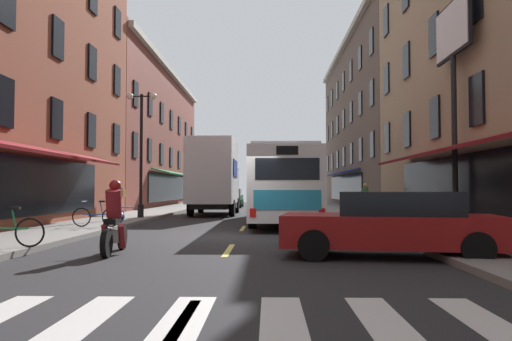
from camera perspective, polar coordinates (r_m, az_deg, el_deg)
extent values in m
cube|color=#28282B|center=(15.35, -2.11, -7.77)|extent=(34.80, 80.00, 0.10)
cube|color=#DBCC4C|center=(5.52, -8.85, -17.30)|extent=(0.14, 2.40, 0.01)
cube|color=#DBCC4C|center=(11.87, -3.17, -9.15)|extent=(0.14, 2.40, 0.01)
cube|color=#DBCC4C|center=(18.32, -1.53, -6.69)|extent=(0.14, 2.40, 0.01)
cube|color=#DBCC4C|center=(24.80, -0.75, -5.51)|extent=(0.14, 2.40, 0.01)
cube|color=#DBCC4C|center=(31.29, -0.30, -4.81)|extent=(0.14, 2.40, 0.01)
cube|color=#DBCC4C|center=(37.78, 0.00, -4.36)|extent=(0.14, 2.40, 0.01)
cube|color=#DBCC4C|center=(44.28, 0.21, -4.04)|extent=(0.14, 2.40, 0.01)
cube|color=#DBCC4C|center=(50.77, 0.37, -3.80)|extent=(0.14, 2.40, 0.01)
cube|color=silver|center=(5.81, -20.05, -16.42)|extent=(0.50, 2.80, 0.01)
cube|color=silver|center=(5.52, -8.85, -17.30)|extent=(0.50, 2.80, 0.01)
cube|color=silver|center=(5.44, 3.20, -17.55)|extent=(0.50, 2.80, 0.01)
cube|color=silver|center=(5.58, 15.09, -17.08)|extent=(0.50, 2.80, 0.01)
cube|color=silver|center=(5.93, 25.90, -16.04)|extent=(0.50, 2.80, 0.01)
cube|color=gray|center=(16.76, -22.83, -6.71)|extent=(3.00, 80.00, 0.14)
cube|color=gray|center=(16.09, 19.52, -6.96)|extent=(3.00, 80.00, 0.14)
cube|color=black|center=(17.36, -27.15, -1.59)|extent=(0.10, 16.00, 2.10)
cube|color=maroon|center=(17.08, -24.99, 2.41)|extent=(1.38, 14.93, 0.44)
cube|color=black|center=(17.57, -27.00, 7.08)|extent=(0.10, 1.00, 1.60)
cube|color=black|center=(20.96, -22.02, 5.53)|extent=(0.10, 1.00, 1.60)
cube|color=black|center=(24.48, -18.46, 4.40)|extent=(0.10, 1.00, 1.60)
cube|color=black|center=(28.07, -15.81, 3.54)|extent=(0.10, 1.00, 1.60)
cube|color=black|center=(18.35, -26.82, 17.00)|extent=(0.10, 1.00, 1.60)
cube|color=black|center=(21.62, -21.90, 13.97)|extent=(0.10, 1.00, 1.60)
cube|color=black|center=(25.04, -18.37, 11.69)|extent=(0.10, 1.00, 1.60)
cube|color=black|center=(28.56, -15.74, 9.94)|extent=(0.10, 1.00, 1.60)
cube|color=black|center=(29.40, -15.68, 16.05)|extent=(0.10, 1.00, 1.60)
cube|color=brown|center=(43.91, -14.93, 3.65)|extent=(8.00, 26.57, 11.69)
cube|color=#B2AD9E|center=(43.84, -9.62, 10.90)|extent=(0.44, 26.07, 0.40)
cube|color=black|center=(42.72, -9.78, -2.00)|extent=(0.10, 16.00, 2.10)
cube|color=#1E6638|center=(42.61, -8.83, -0.39)|extent=(1.38, 14.93, 0.44)
cube|color=black|center=(31.71, -13.77, 2.87)|extent=(0.10, 1.00, 1.60)
cube|color=black|center=(35.39, -12.15, 2.34)|extent=(0.10, 1.00, 1.60)
cube|color=black|center=(39.09, -10.84, 1.91)|extent=(0.10, 1.00, 1.60)
cube|color=black|center=(42.81, -9.76, 1.55)|extent=(0.10, 1.00, 1.60)
cube|color=black|center=(46.55, -8.85, 1.25)|extent=(0.10, 1.00, 1.60)
cube|color=black|center=(50.30, -8.07, 0.99)|extent=(0.10, 1.00, 1.60)
cube|color=black|center=(54.05, -7.41, 0.77)|extent=(0.10, 1.00, 1.60)
cube|color=black|center=(32.15, -13.72, 8.56)|extent=(0.10, 1.00, 1.60)
cube|color=black|center=(35.78, -12.11, 7.46)|extent=(0.10, 1.00, 1.60)
cube|color=black|center=(39.45, -10.81, 6.55)|extent=(0.10, 1.00, 1.60)
cube|color=black|center=(43.14, -9.73, 5.79)|extent=(0.10, 1.00, 1.60)
cube|color=black|center=(46.85, -8.83, 5.16)|extent=(0.10, 1.00, 1.60)
cube|color=black|center=(50.57, -8.05, 4.61)|extent=(0.10, 1.00, 1.60)
cube|color=black|center=(54.31, -7.39, 4.14)|extent=(0.10, 1.00, 1.60)
cube|color=black|center=(16.54, 24.27, -1.62)|extent=(0.10, 16.00, 2.10)
cube|color=maroon|center=(16.33, 21.91, 2.56)|extent=(1.38, 14.93, 0.44)
cube|color=black|center=(16.77, 24.13, 7.47)|extent=(0.10, 1.00, 1.60)
cube|color=black|center=(20.29, 19.96, 5.76)|extent=(0.10, 1.00, 1.60)
cube|color=black|center=(23.91, 17.05, 4.54)|extent=(0.10, 1.00, 1.60)
cube|color=black|center=(27.57, 14.91, 3.63)|extent=(0.10, 1.00, 1.60)
cube|color=black|center=(20.97, 19.84, 14.45)|extent=(0.10, 1.00, 1.60)
cube|color=black|center=(24.48, 16.96, 12.00)|extent=(0.10, 1.00, 1.60)
cube|color=black|center=(28.07, 14.85, 10.15)|extent=(0.10, 1.00, 1.60)
cube|color=black|center=(28.92, 14.79, 16.35)|extent=(0.10, 1.00, 1.60)
cube|color=brown|center=(43.54, 15.38, 5.13)|extent=(8.00, 26.57, 13.84)
cube|color=#B2AD9E|center=(44.07, 9.96, 13.73)|extent=(0.44, 26.07, 0.40)
cube|color=black|center=(42.40, 10.14, -2.00)|extent=(0.10, 16.00, 2.10)
cube|color=navy|center=(42.32, 9.18, -0.38)|extent=(1.38, 14.93, 0.44)
cube|color=black|center=(31.27, 13.29, 2.94)|extent=(0.10, 1.00, 1.60)
cube|color=black|center=(34.99, 12.00, 2.39)|extent=(0.10, 1.00, 1.60)
cube|color=black|center=(38.74, 10.97, 1.94)|extent=(0.10, 1.00, 1.60)
cube|color=black|center=(42.49, 10.12, 1.58)|extent=(0.10, 1.00, 1.60)
cube|color=black|center=(46.25, 9.41, 1.27)|extent=(0.10, 1.00, 1.60)
cube|color=black|center=(50.02, 8.80, 1.01)|extent=(0.10, 1.00, 1.60)
cube|color=black|center=(53.79, 8.28, 0.79)|extent=(0.10, 1.00, 1.60)
cube|color=black|center=(31.71, 13.24, 8.71)|extent=(0.10, 1.00, 1.60)
cube|color=black|center=(35.39, 11.96, 7.56)|extent=(0.10, 1.00, 1.60)
cube|color=black|center=(39.09, 10.94, 6.63)|extent=(0.10, 1.00, 1.60)
cube|color=black|center=(42.81, 10.09, 5.86)|extent=(0.10, 1.00, 1.60)
cube|color=black|center=(46.55, 9.38, 5.21)|extent=(0.10, 1.00, 1.60)
cube|color=black|center=(50.30, 8.78, 4.65)|extent=(0.10, 1.00, 1.60)
cube|color=black|center=(54.05, 8.26, 4.18)|extent=(0.10, 1.00, 1.60)
cube|color=black|center=(32.47, 13.18, 14.26)|extent=(0.10, 1.00, 1.60)
cube|color=black|center=(36.07, 11.92, 12.58)|extent=(0.10, 1.00, 1.60)
cube|color=black|center=(39.71, 10.90, 11.20)|extent=(0.10, 1.00, 1.60)
cube|color=black|center=(43.38, 10.06, 10.05)|extent=(0.10, 1.00, 1.60)
cube|color=black|center=(47.07, 9.36, 9.07)|extent=(0.10, 1.00, 1.60)
cube|color=black|center=(50.77, 8.76, 8.24)|extent=(0.10, 1.00, 1.60)
cube|color=black|center=(54.50, 8.24, 7.52)|extent=(0.10, 1.00, 1.60)
cylinder|color=black|center=(17.46, 21.94, 3.18)|extent=(0.18, 0.18, 5.77)
cylinder|color=black|center=(17.43, 22.07, -5.92)|extent=(0.40, 0.40, 0.24)
cube|color=black|center=(18.18, 21.77, 14.94)|extent=(0.10, 2.88, 1.83)
cube|color=white|center=(18.16, 21.58, 14.96)|extent=(0.04, 2.72, 1.67)
cube|color=white|center=(18.20, 21.95, 14.93)|extent=(0.04, 2.72, 1.67)
cube|color=white|center=(21.84, 2.95, -1.69)|extent=(2.59, 12.25, 2.56)
cube|color=silver|center=(21.90, 2.95, 1.81)|extent=(2.39, 11.05, 0.16)
cube|color=black|center=(22.15, 2.93, -1.25)|extent=(2.63, 9.85, 0.96)
cube|color=maroon|center=(21.86, 2.96, -4.39)|extent=(2.62, 11.85, 0.36)
cube|color=black|center=(27.93, 2.58, -1.44)|extent=(2.25, 0.13, 1.10)
cube|color=black|center=(15.78, 3.62, 0.18)|extent=(2.05, 0.13, 0.70)
cube|color=teal|center=(15.76, 3.63, -3.41)|extent=(2.15, 0.11, 0.64)
cube|color=black|center=(15.80, 3.62, 2.34)|extent=(0.70, 0.10, 0.28)
cube|color=red|center=(15.75, -0.36, -4.89)|extent=(0.20, 0.08, 0.28)
cube|color=red|center=(15.85, 7.61, -4.85)|extent=(0.20, 0.08, 0.28)
cylinder|color=black|center=(25.98, 0.09, -4.26)|extent=(0.30, 1.00, 1.00)
cylinder|color=black|center=(26.04, 5.28, -4.25)|extent=(0.30, 1.00, 1.00)
cylinder|color=black|center=(18.24, -0.40, -5.15)|extent=(0.30, 1.00, 1.00)
cylinder|color=black|center=(18.33, 7.00, -5.12)|extent=(0.30, 1.00, 1.00)
cube|color=white|center=(30.55, -4.28, -1.97)|extent=(2.31, 2.42, 2.40)
cube|color=black|center=(31.73, -4.07, -0.44)|extent=(2.00, 0.11, 0.80)
cube|color=white|center=(26.96, -5.01, -0.12)|extent=(2.42, 4.87, 3.41)
cube|color=navy|center=(26.86, -2.42, 0.24)|extent=(0.07, 2.92, 0.90)
cube|color=black|center=(28.15, -4.75, -3.99)|extent=(1.93, 6.87, 0.24)
cylinder|color=black|center=(30.50, -6.38, -4.03)|extent=(0.28, 0.90, 0.90)
cylinder|color=black|center=(30.29, -2.24, -4.06)|extent=(0.28, 0.90, 0.90)
cylinder|color=black|center=(26.38, -7.57, -4.32)|extent=(0.28, 0.90, 0.90)
cylinder|color=black|center=(26.14, -2.79, -4.35)|extent=(0.28, 0.90, 0.90)
cube|color=maroon|center=(10.92, 15.13, -6.70)|extent=(4.71, 2.41, 0.66)
cube|color=black|center=(10.90, 16.05, -3.74)|extent=(2.64, 1.96, 0.52)
cube|color=red|center=(12.01, 25.49, -5.04)|extent=(0.09, 0.21, 0.14)
cylinder|color=black|center=(10.07, 6.69, -8.58)|extent=(0.66, 0.31, 0.64)
cylinder|color=black|center=(11.74, 7.13, -7.66)|extent=(0.66, 0.31, 0.64)
cylinder|color=black|center=(10.38, 24.24, -8.21)|extent=(0.66, 0.31, 0.64)
cylinder|color=black|center=(12.01, 22.21, -7.39)|extent=(0.66, 0.31, 0.64)
cube|color=#144723|center=(39.44, -3.03, -3.39)|extent=(1.91, 4.39, 0.73)
cube|color=black|center=(39.26, -3.05, -2.51)|extent=(1.74, 2.37, 0.54)
cube|color=red|center=(37.34, -4.45, -3.04)|extent=(0.20, 0.06, 0.14)
cube|color=red|center=(37.22, -2.10, -3.05)|extent=(0.20, 0.06, 0.14)
cylinder|color=black|center=(41.01, -4.12, -3.74)|extent=(0.22, 0.64, 0.64)
cylinder|color=black|center=(40.88, -1.62, -3.75)|extent=(0.22, 0.64, 0.64)
cylinder|color=black|center=(38.04, -4.54, -3.86)|extent=(0.22, 0.64, 0.64)
cylinder|color=black|center=(37.90, -1.84, -3.87)|extent=(0.22, 0.64, 0.64)
cylinder|color=black|center=(12.35, -15.17, -7.38)|extent=(0.14, 0.63, 0.62)
cylinder|color=black|center=(10.95, -16.88, -8.04)|extent=(0.16, 0.63, 0.62)
cylinder|color=#B2B2B7|center=(12.21, -15.28, -6.02)|extent=(0.09, 0.33, 0.68)
ellipsoid|color=navy|center=(11.78, -15.74, -5.19)|extent=(0.36, 0.58, 0.28)
cube|color=black|center=(11.40, -16.21, -5.64)|extent=(0.30, 0.58, 0.12)
cube|color=#B2B2B7|center=(11.64, -15.97, -7.25)|extent=(0.27, 0.41, 0.30)
cylinder|color=#B2B2B7|center=(12.09, -15.37, -4.12)|extent=(0.62, 0.08, 0.04)
cylinder|color=maroon|center=(11.45, -16.11, -3.67)|extent=(0.37, 0.48, 0.66)
sphere|color=maroon|center=(11.55, -15.95, -1.67)|extent=(0.26, 0.26, 0.26)
cylinder|color=maroon|center=(11.57, -16.98, -7.27)|extent=(0.16, 0.37, 0.56)
cylinder|color=maroon|center=(11.48, -15.23, -7.33)|extent=(0.16, 0.37, 0.56)
torus|color=black|center=(12.31, -24.65, -6.52)|extent=(0.67, 0.11, 0.66)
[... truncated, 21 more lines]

